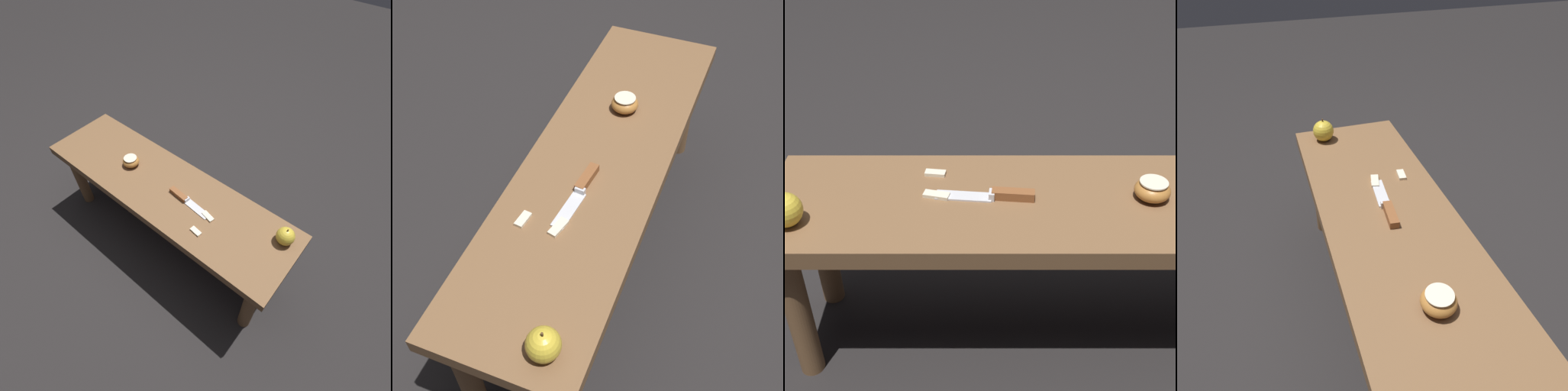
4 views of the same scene
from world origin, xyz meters
TOP-DOWN VIEW (x-y plane):
  - ground_plane at (0.00, 0.00)m, footprint 8.00×8.00m
  - wooden_bench at (0.00, 0.00)m, footprint 1.21×0.35m
  - knife at (-0.11, -0.00)m, footprint 0.21×0.05m
  - apple_whole at (-0.53, -0.09)m, footprint 0.07×0.07m
  - apple_cut at (0.21, 0.00)m, footprint 0.07×0.07m
  - apple_slice_near_knife at (-0.25, 0.09)m, footprint 0.05×0.03m
  - apple_slice_center at (-0.24, 0.01)m, footprint 0.06×0.03m

SIDE VIEW (x-z plane):
  - ground_plane at x=0.00m, z-range 0.00..0.00m
  - wooden_bench at x=0.00m, z-range 0.14..0.55m
  - apple_slice_near_knife at x=-0.25m, z-range 0.41..0.41m
  - apple_slice_center at x=-0.24m, z-range 0.41..0.41m
  - knife at x=-0.11m, z-range 0.40..0.42m
  - apple_cut at x=0.21m, z-range 0.41..0.45m
  - apple_whole at x=-0.53m, z-range 0.40..0.48m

